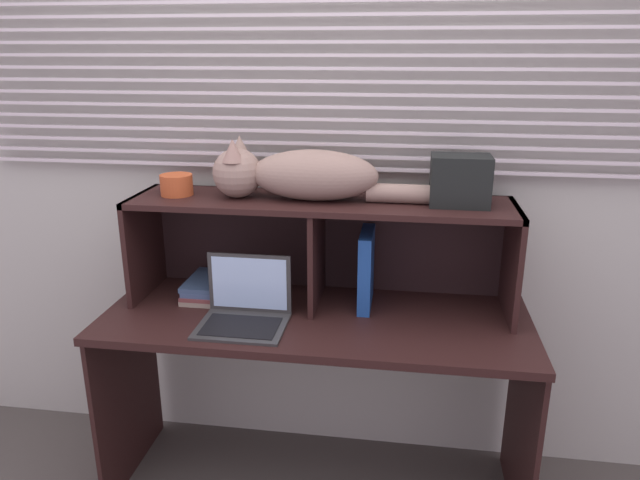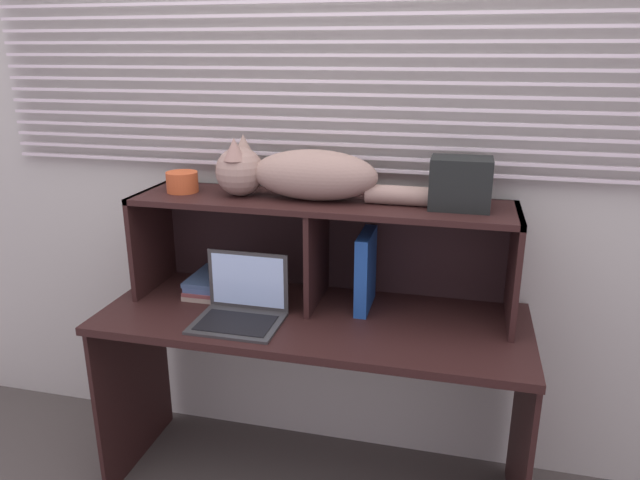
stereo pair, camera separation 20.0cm
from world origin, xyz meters
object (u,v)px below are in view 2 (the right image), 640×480
object	(u,v)px
book_stack	(211,283)
binder_upright	(366,271)
cat	(297,174)
storage_box	(460,183)
laptop	(241,307)
small_basket	(182,182)

from	to	relation	value
book_stack	binder_upright	bearing A→B (deg)	-0.01
cat	storage_box	distance (m)	0.58
cat	laptop	xyz separation A→B (m)	(-0.16, -0.22, -0.45)
storage_box	cat	bearing A→B (deg)	180.00
book_stack	storage_box	distance (m)	1.06
book_stack	cat	bearing A→B (deg)	-0.01
cat	small_basket	distance (m)	0.47
binder_upright	book_stack	distance (m)	0.64
cat	book_stack	bearing A→B (deg)	179.99
cat	laptop	size ratio (longest dim) A/B	2.76
storage_box	book_stack	bearing A→B (deg)	180.00
laptop	storage_box	bearing A→B (deg)	16.29
cat	binder_upright	distance (m)	0.44
binder_upright	storage_box	size ratio (longest dim) A/B	1.43
small_basket	storage_box	size ratio (longest dim) A/B	0.59
small_basket	storage_box	bearing A→B (deg)	0.00
laptop	binder_upright	bearing A→B (deg)	27.37
book_stack	small_basket	size ratio (longest dim) A/B	2.04
laptop	small_basket	distance (m)	0.55
book_stack	small_basket	xyz separation A→B (m)	(-0.10, -0.00, 0.41)
binder_upright	small_basket	distance (m)	0.79
laptop	book_stack	bearing A→B (deg)	134.56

